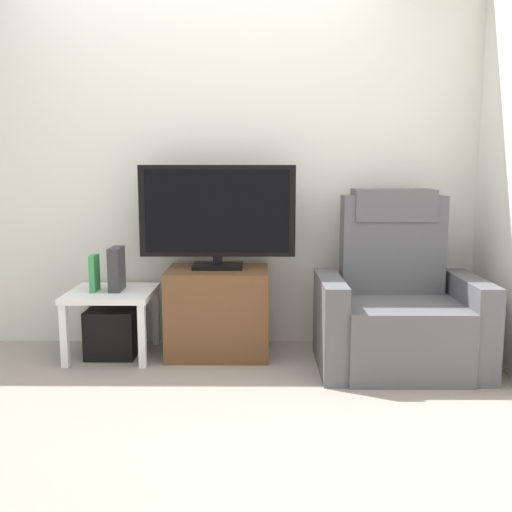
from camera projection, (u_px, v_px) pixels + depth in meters
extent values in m
plane|color=gray|center=(187.00, 403.00, 3.04)|extent=(6.40, 6.40, 0.00)
cube|color=silver|center=(204.00, 155.00, 3.97)|extent=(6.40, 0.06, 2.60)
cube|color=brown|center=(218.00, 312.00, 3.82)|extent=(0.65, 0.48, 0.57)
cube|color=black|center=(215.00, 303.00, 3.57)|extent=(0.60, 0.02, 0.02)
cube|color=black|center=(216.00, 295.00, 3.62)|extent=(0.34, 0.11, 0.04)
cube|color=black|center=(218.00, 266.00, 3.79)|extent=(0.32, 0.20, 0.03)
cube|color=black|center=(218.00, 260.00, 3.79)|extent=(0.06, 0.04, 0.05)
cube|color=black|center=(217.00, 211.00, 3.74)|extent=(1.00, 0.05, 0.58)
cube|color=black|center=(217.00, 211.00, 3.71)|extent=(0.92, 0.01, 0.53)
cube|color=#515156|center=(399.00, 335.00, 3.55)|extent=(0.70, 0.72, 0.42)
cube|color=#515156|center=(392.00, 244.00, 3.74)|extent=(0.64, 0.20, 0.62)
cube|color=#515156|center=(393.00, 205.00, 3.72)|extent=(0.50, 0.26, 0.20)
cube|color=#515156|center=(330.00, 323.00, 3.54)|extent=(0.14, 0.68, 0.56)
cube|color=#515156|center=(469.00, 324.00, 3.53)|extent=(0.14, 0.68, 0.56)
cube|color=white|center=(112.00, 293.00, 3.77)|extent=(0.54, 0.54, 0.04)
cube|color=white|center=(64.00, 336.00, 3.57)|extent=(0.04, 0.04, 0.39)
cube|color=white|center=(142.00, 336.00, 3.56)|extent=(0.04, 0.04, 0.39)
cube|color=white|center=(87.00, 316.00, 4.04)|extent=(0.04, 0.04, 0.39)
cube|color=white|center=(156.00, 316.00, 4.03)|extent=(0.04, 0.04, 0.39)
cube|color=black|center=(113.00, 332.00, 3.81)|extent=(0.31, 0.31, 0.31)
cube|color=#388C4C|center=(94.00, 273.00, 3.73)|extent=(0.03, 0.13, 0.24)
cube|color=#333338|center=(117.00, 269.00, 3.75)|extent=(0.07, 0.20, 0.28)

